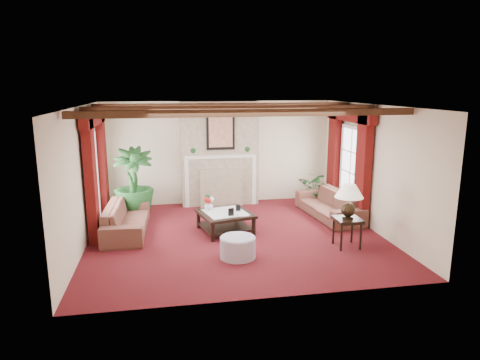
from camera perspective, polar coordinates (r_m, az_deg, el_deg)
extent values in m
plane|color=#490D13|center=(9.06, -0.53, -7.44)|extent=(6.00, 6.00, 0.00)
plane|color=white|center=(8.53, -0.57, 9.88)|extent=(6.00, 6.00, 0.00)
cube|color=beige|center=(11.37, -2.86, 3.66)|extent=(6.00, 0.02, 2.70)
cube|color=beige|center=(8.72, -20.37, 0.21)|extent=(0.02, 5.50, 2.70)
cube|color=beige|center=(9.65, 17.31, 1.54)|extent=(0.02, 5.50, 2.70)
imported|color=#360E18|center=(9.44, -14.91, -4.40)|extent=(2.16, 0.78, 0.83)
imported|color=#360E18|center=(10.43, 11.80, -2.62)|extent=(2.26, 1.05, 0.84)
imported|color=black|center=(10.52, -13.93, -2.31)|extent=(1.20, 1.82, 0.94)
imported|color=black|center=(11.40, 9.96, -1.60)|extent=(1.72, 1.72, 0.71)
cylinder|color=#988FA2|center=(7.91, -0.31, -8.98)|extent=(0.65, 0.65, 0.38)
imported|color=silver|center=(9.38, -4.19, -3.41)|extent=(0.33, 0.34, 0.19)
imported|color=black|center=(8.92, -0.25, -3.93)|extent=(0.20, 0.02, 0.27)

